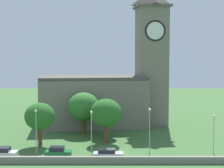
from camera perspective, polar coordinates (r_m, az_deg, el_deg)
The scene contains 14 objects.
ground_plane at distance 75.69m, azimuth 0.58°, elevation -7.82°, with size 200.00×200.00×0.00m, color #3D6633.
church at distance 83.94m, azimuth 0.03°, elevation -0.58°, with size 30.43×15.25×31.15m.
quay_barrier at distance 55.79m, azimuth 0.69°, elevation -11.82°, with size 41.76×0.70×1.09m, color gray.
car_white at distance 60.45m, azimuth -16.38°, elevation -10.31°, with size 4.12×2.29×1.88m.
car_green at distance 59.19m, azimuth -8.19°, elevation -10.52°, with size 4.15×2.14×1.82m.
car_silver at distance 57.90m, azimuth -0.39°, elevation -10.90°, with size 4.71×2.19×1.65m.
streetlamp_west_mid at distance 60.85m, azimuth -11.55°, elevation -6.28°, with size 0.44×0.44×7.43m.
streetlamp_central at distance 59.19m, azimuth -2.99°, elevation -6.56°, with size 0.44×0.44×7.32m.
streetlamp_east_mid at distance 60.83m, azimuth 6.16°, elevation -6.16°, with size 0.44×0.44×7.53m.
streetlamp_east_end at distance 62.83m, azimuth 15.91°, elevation -6.56°, with size 0.44×0.44×6.40m.
tree_churchyard at distance 66.16m, azimuth -10.99°, elevation -5.02°, with size 5.37×5.37×7.81m.
tree_by_tower at distance 71.98m, azimuth -0.68°, elevation -4.66°, with size 4.80×4.80×6.90m.
tree_riverside_west at distance 67.07m, azimuth -0.72°, elevation -4.60°, with size 5.83×5.83×8.24m.
tree_riverside_east at distance 75.28m, azimuth -4.22°, elevation -3.57°, with size 6.47×6.47×8.55m.
Camera 1 is at (-0.42, -58.89, 16.39)m, focal length 58.42 mm.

